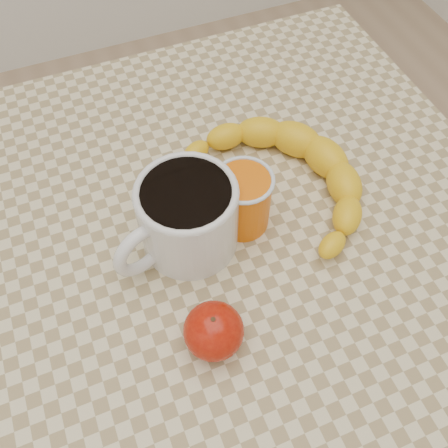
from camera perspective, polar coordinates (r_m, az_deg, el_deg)
name	(u,v)px	position (r m, az deg, el deg)	size (l,w,h in m)	color
ground	(224,394)	(1.34, 0.00, -18.86)	(3.00, 3.00, 0.00)	tan
table	(224,265)	(0.73, 0.00, -4.71)	(0.80, 0.80, 0.75)	beige
coffee_mug	(186,216)	(0.60, -4.40, 0.94)	(0.18, 0.16, 0.10)	silver
orange_juice_glass	(243,200)	(0.63, 2.19, 2.78)	(0.08, 0.08, 0.09)	#DE5F07
apple	(214,331)	(0.56, -1.19, -12.11)	(0.08, 0.08, 0.06)	#900D04
banana	(286,175)	(0.68, 7.15, 5.54)	(0.29, 0.36, 0.05)	yellow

